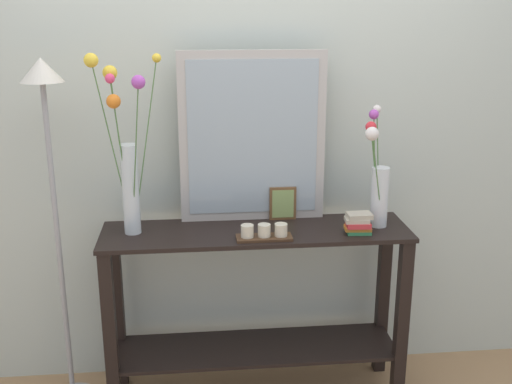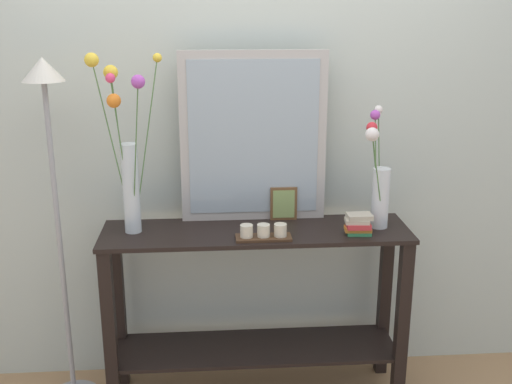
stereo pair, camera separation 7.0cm
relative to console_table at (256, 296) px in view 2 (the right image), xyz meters
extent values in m
cube|color=beige|center=(0.00, 0.31, 0.82)|extent=(6.40, 0.08, 2.70)
cube|color=black|center=(0.00, 0.00, 0.32)|extent=(1.40, 0.37, 0.02)
cube|color=black|center=(0.00, 0.00, -0.28)|extent=(1.34, 0.33, 0.02)
cube|color=black|center=(-0.66, -0.15, -0.11)|extent=(0.06, 0.06, 0.84)
cube|color=black|center=(0.66, -0.15, -0.11)|extent=(0.06, 0.06, 0.84)
cube|color=black|center=(-0.66, 0.15, -0.11)|extent=(0.06, 0.06, 0.84)
cube|color=black|center=(0.66, 0.15, -0.11)|extent=(0.06, 0.06, 0.84)
cube|color=#B7B2AD|center=(0.00, 0.16, 0.73)|extent=(0.68, 0.03, 0.79)
cube|color=#9EADB7|center=(0.00, 0.14, 0.73)|extent=(0.60, 0.00, 0.71)
cylinder|color=silver|center=(-0.55, 0.02, 0.53)|extent=(0.07, 0.07, 0.40)
cylinder|color=#4C753D|center=(-0.58, 0.01, 0.69)|extent=(0.06, 0.05, 0.67)
sphere|color=#EA4275|center=(-0.61, -0.02, 1.02)|extent=(0.04, 0.04, 0.04)
cylinder|color=#4C753D|center=(-0.58, 0.00, 0.64)|extent=(0.04, 0.06, 0.58)
sphere|color=orange|center=(-0.60, -0.03, 0.93)|extent=(0.06, 0.06, 0.06)
cylinder|color=#4C753D|center=(-0.52, -0.04, 0.68)|extent=(0.07, 0.11, 0.67)
sphere|color=#B24CB7|center=(-0.48, -0.09, 1.02)|extent=(0.06, 0.06, 0.06)
cylinder|color=#4C753D|center=(-0.59, 0.03, 0.70)|extent=(0.05, 0.01, 0.69)
sphere|color=yellow|center=(-0.61, 0.03, 1.04)|extent=(0.06, 0.06, 0.06)
cylinder|color=#4C753D|center=(-0.62, 0.01, 0.72)|extent=(0.12, 0.05, 0.75)
sphere|color=yellow|center=(-0.68, -0.02, 1.10)|extent=(0.06, 0.06, 0.06)
cylinder|color=#4C753D|center=(-0.48, 0.05, 0.72)|extent=(0.13, 0.09, 0.75)
sphere|color=yellow|center=(-0.42, 0.09, 1.10)|extent=(0.04, 0.04, 0.04)
cylinder|color=silver|center=(0.57, 0.00, 0.47)|extent=(0.08, 0.08, 0.28)
cylinder|color=#4C753D|center=(0.54, 0.01, 0.57)|extent=(0.06, 0.02, 0.44)
sphere|color=red|center=(0.51, 0.02, 0.79)|extent=(0.05, 0.05, 0.05)
cylinder|color=#4C753D|center=(0.57, 0.05, 0.60)|extent=(0.02, 0.09, 0.51)
sphere|color=silver|center=(0.56, 0.10, 0.86)|extent=(0.04, 0.04, 0.04)
cylinder|color=#4C753D|center=(0.54, -0.06, 0.57)|extent=(0.10, 0.09, 0.44)
sphere|color=silver|center=(0.49, -0.10, 0.79)|extent=(0.06, 0.06, 0.06)
cylinder|color=#4C753D|center=(0.55, 0.05, 0.59)|extent=(0.02, 0.08, 0.49)
sphere|color=#B24CB7|center=(0.54, 0.08, 0.84)|extent=(0.05, 0.05, 0.05)
cube|color=#472D1C|center=(0.02, -0.11, 0.34)|extent=(0.24, 0.09, 0.01)
cylinder|color=beige|center=(-0.05, -0.11, 0.37)|extent=(0.06, 0.06, 0.05)
cylinder|color=beige|center=(0.02, -0.11, 0.37)|extent=(0.06, 0.06, 0.05)
cylinder|color=beige|center=(0.10, -0.11, 0.37)|extent=(0.06, 0.06, 0.05)
cube|color=brown|center=(0.14, 0.13, 0.41)|extent=(0.13, 0.01, 0.16)
cube|color=#8CA55B|center=(0.14, 0.13, 0.41)|extent=(0.10, 0.00, 0.14)
cube|color=#388E56|center=(0.45, -0.08, 0.34)|extent=(0.11, 0.09, 0.01)
cube|color=orange|center=(0.45, -0.08, 0.35)|extent=(0.12, 0.08, 0.02)
cube|color=#C63338|center=(0.45, -0.09, 0.37)|extent=(0.11, 0.09, 0.02)
cube|color=#B2A893|center=(0.44, -0.09, 0.39)|extent=(0.11, 0.08, 0.02)
cube|color=#B2A893|center=(0.45, -0.08, 0.41)|extent=(0.11, 0.08, 0.02)
cylinder|color=#9E9EA3|center=(-0.89, 0.03, 0.25)|extent=(0.02, 0.02, 1.51)
cone|color=beige|center=(-0.89, 0.03, 1.06)|extent=(0.18, 0.18, 0.10)
camera|label=1|loc=(-0.27, -2.65, 1.32)|focal=43.89mm
camera|label=2|loc=(-0.20, -2.66, 1.32)|focal=43.89mm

